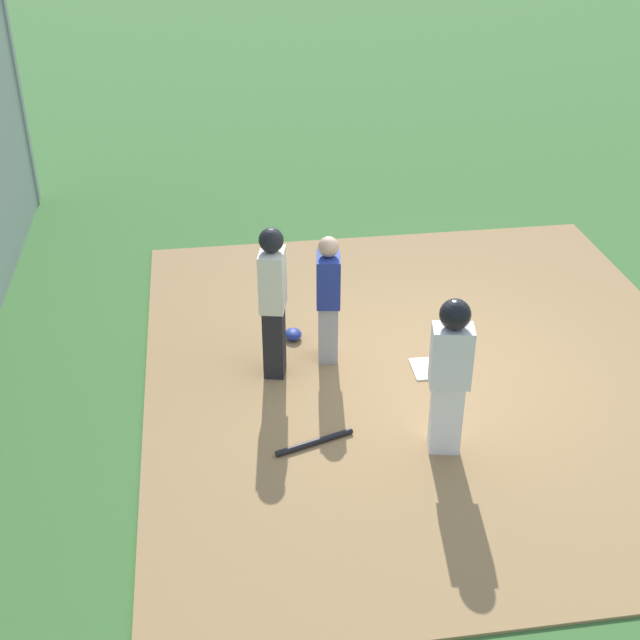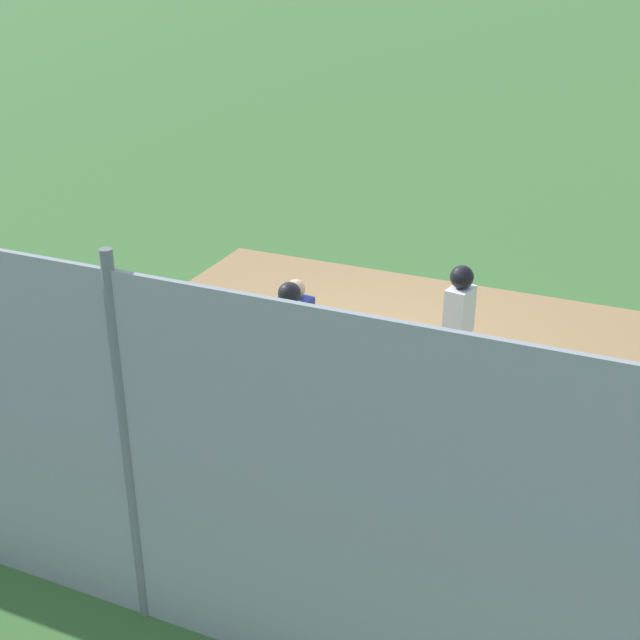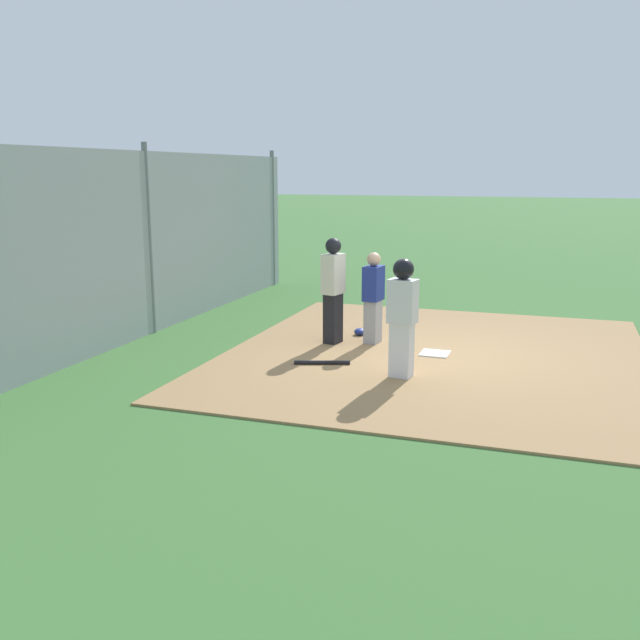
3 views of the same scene
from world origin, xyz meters
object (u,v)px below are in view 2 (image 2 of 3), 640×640
home_plate (360,358)px  catcher_mask (252,392)px  baseball_bat (405,430)px  catcher (297,335)px  umpire (290,349)px  runner (459,320)px

home_plate → catcher_mask: 1.72m
baseball_bat → catcher_mask: bearing=71.1°
home_plate → baseball_bat: 1.89m
home_plate → catcher: (-0.41, -1.12, 0.77)m
umpire → catcher_mask: umpire is taller
home_plate → umpire: bearing=-96.3°
home_plate → catcher: bearing=-110.1°
umpire → catcher_mask: 1.14m
home_plate → runner: (1.38, -0.25, 0.95)m
home_plate → baseball_bat: size_ratio=0.53×
umpire → baseball_bat: (1.34, 0.26, -0.90)m
catcher_mask → runner: bearing=28.3°
umpire → baseball_bat: size_ratio=2.10×
catcher → catcher_mask: size_ratio=6.35×
catcher → runner: 2.01m
catcher → runner: bearing=-56.2°
umpire → catcher_mask: (-0.69, 0.28, -0.87)m
catcher → runner: runner is taller
umpire → baseball_bat: bearing=-66.3°
runner → catcher_mask: runner is taller
catcher → baseball_bat: (1.56, -0.38, -0.75)m
catcher → baseball_bat: bearing=-95.6°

